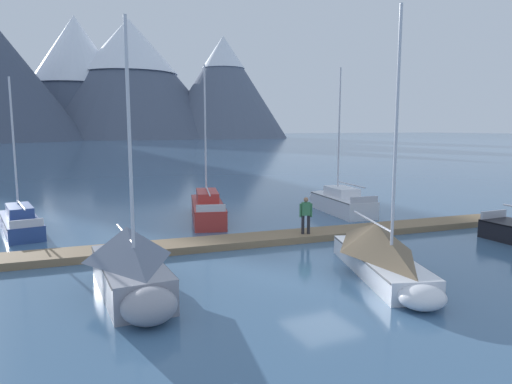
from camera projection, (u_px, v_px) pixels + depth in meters
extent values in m
plane|color=#426689|center=(322.00, 265.00, 17.42)|extent=(700.00, 700.00, 0.00)
cone|color=#424C60|center=(77.00, 78.00, 222.22)|extent=(72.67, 72.67, 57.42)
cone|color=white|center=(75.00, 50.00, 220.46)|extent=(42.53, 42.53, 32.00)
cone|color=#4C566B|center=(130.00, 79.00, 225.61)|extent=(95.06, 95.06, 56.89)
cone|color=white|center=(129.00, 46.00, 223.48)|extent=(45.81, 45.81, 26.11)
cone|color=slate|center=(224.00, 88.00, 226.65)|extent=(62.38, 62.38, 48.82)
cone|color=white|center=(223.00, 52.00, 224.34)|extent=(20.65, 20.65, 15.39)
cube|color=#846B4C|center=(274.00, 238.00, 21.00)|extent=(25.61, 3.71, 0.30)
cylinder|color=#38383D|center=(280.00, 242.00, 20.34)|extent=(24.48, 2.16, 0.24)
cylinder|color=#38383D|center=(268.00, 235.00, 21.68)|extent=(24.48, 2.16, 0.24)
cube|color=black|center=(490.00, 219.00, 25.29)|extent=(0.30, 1.81, 0.27)
cube|color=navy|center=(21.00, 225.00, 22.83)|extent=(2.27, 5.71, 0.72)
ellipsoid|color=navy|center=(15.00, 215.00, 25.37)|extent=(1.49, 1.70, 0.69)
cube|color=#121D39|center=(20.00, 218.00, 22.78)|extent=(2.29, 5.60, 0.06)
cylinder|color=silver|center=(14.00, 147.00, 22.89)|extent=(0.10, 0.10, 6.83)
cylinder|color=silver|center=(21.00, 205.00, 21.94)|extent=(0.51, 3.13, 0.08)
cube|color=#2F4A8A|center=(20.00, 211.00, 22.85)|extent=(1.40, 2.62, 0.58)
cube|color=silver|center=(27.00, 224.00, 20.49)|extent=(1.37, 0.29, 0.36)
cube|color=#93939E|center=(131.00, 277.00, 14.38)|extent=(1.80, 4.82, 1.04)
ellipsoid|color=#93939E|center=(149.00, 306.00, 12.03)|extent=(1.49, 1.34, 0.99)
cube|color=#424247|center=(130.00, 262.00, 14.31)|extent=(1.84, 4.72, 0.06)
cylinder|color=silver|center=(130.00, 145.00, 13.19)|extent=(0.10, 0.10, 7.14)
cylinder|color=silver|center=(125.00, 233.00, 14.89)|extent=(0.13, 2.92, 0.08)
pyramid|color=slate|center=(127.00, 242.00, 14.56)|extent=(2.04, 3.86, 1.00)
cube|color=#B2332D|center=(208.00, 211.00, 25.70)|extent=(3.16, 6.35, 1.02)
ellipsoid|color=#B2332D|center=(205.00, 202.00, 28.99)|extent=(1.75, 1.96, 0.97)
cube|color=#501614|center=(207.00, 203.00, 25.63)|extent=(3.17, 6.24, 0.06)
cylinder|color=silver|center=(205.00, 133.00, 26.23)|extent=(0.10, 0.10, 7.55)
cylinder|color=silver|center=(208.00, 191.00, 24.88)|extent=(1.03, 3.51, 0.08)
cube|color=#C03A35|center=(207.00, 196.00, 25.74)|extent=(1.81, 2.96, 0.61)
cube|color=silver|center=(211.00, 208.00, 22.68)|extent=(1.42, 0.48, 0.36)
cube|color=white|center=(380.00, 265.00, 16.21)|extent=(3.38, 6.13, 0.73)
ellipsoid|color=white|center=(422.00, 297.00, 13.08)|extent=(1.69, 1.58, 0.69)
cube|color=slate|center=(380.00, 256.00, 16.16)|extent=(3.38, 6.03, 0.06)
cylinder|color=silver|center=(396.00, 137.00, 14.70)|extent=(0.10, 0.10, 8.14)
cylinder|color=silver|center=(371.00, 221.00, 16.99)|extent=(1.26, 3.64, 0.08)
pyramid|color=#7A664C|center=(376.00, 237.00, 16.52)|extent=(3.25, 5.09, 1.02)
cube|color=silver|center=(342.00, 205.00, 27.90)|extent=(2.47, 5.37, 1.00)
ellipsoid|color=silver|center=(321.00, 198.00, 30.66)|extent=(1.79, 2.08, 0.95)
cube|color=slate|center=(342.00, 197.00, 27.83)|extent=(2.49, 5.27, 0.06)
cylinder|color=silver|center=(339.00, 132.00, 27.90)|extent=(0.10, 0.10, 7.62)
cylinder|color=silver|center=(351.00, 184.00, 26.79)|extent=(0.48, 3.19, 0.08)
cube|color=white|center=(342.00, 192.00, 27.91)|extent=(1.57, 2.47, 0.54)
cube|color=silver|center=(364.00, 200.00, 25.43)|extent=(1.65, 0.30, 0.36)
cube|color=silver|center=(494.00, 214.00, 22.03)|extent=(1.62, 0.10, 0.36)
cylinder|color=#232328|center=(309.00, 225.00, 21.12)|extent=(0.14, 0.14, 0.86)
cylinder|color=#232328|center=(303.00, 225.00, 21.10)|extent=(0.14, 0.14, 0.86)
cube|color=#387A4C|center=(306.00, 209.00, 21.01)|extent=(0.43, 0.34, 0.60)
sphere|color=#A37556|center=(306.00, 200.00, 20.95)|extent=(0.22, 0.22, 0.22)
cylinder|color=#387A4C|center=(311.00, 210.00, 21.04)|extent=(0.09, 0.09, 0.62)
cylinder|color=#387A4C|center=(300.00, 210.00, 21.00)|extent=(0.09, 0.09, 0.62)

